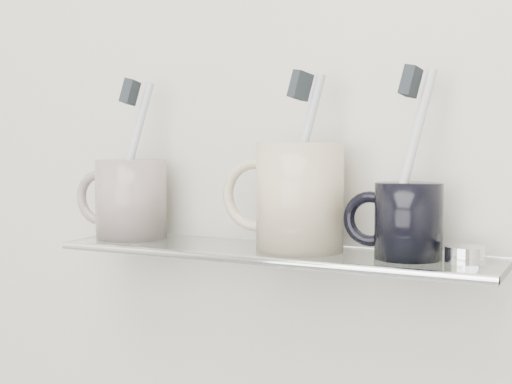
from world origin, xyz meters
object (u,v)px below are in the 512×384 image
Objects in this scene: mug_left at (131,199)px; mug_center at (300,197)px; mug_right at (408,221)px; shelf_glass at (272,253)px.

mug_center reaches higher than mug_left.
mug_center is at bearing 169.14° from mug_right.
mug_center is at bearing 9.20° from shelf_glass.
mug_left is (-0.20, 0.00, 0.05)m from shelf_glass.
shelf_glass is 0.20m from mug_left.
mug_right is (0.12, 0.00, -0.02)m from mug_center.
mug_right reaches higher than shelf_glass.
shelf_glass is 6.41× the size of mug_right.
mug_left is at bearing 178.54° from shelf_glass.
mug_right is at bearing 1.89° from shelf_glass.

